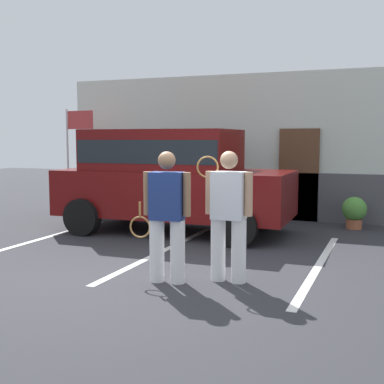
{
  "coord_description": "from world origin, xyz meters",
  "views": [
    {
      "loc": [
        2.86,
        -6.04,
        1.87
      ],
      "look_at": [
        -0.03,
        1.2,
        1.05
      ],
      "focal_mm": 47.4,
      "sensor_mm": 36.0,
      "label": 1
    }
  ],
  "objects_px": {
    "flag_pole": "(74,140)",
    "tennis_player_woman": "(228,214)",
    "parked_suv": "(170,175)",
    "tennis_player_man": "(167,215)",
    "potted_plant_by_porch": "(354,211)"
  },
  "relations": [
    {
      "from": "flag_pole",
      "to": "tennis_player_woman",
      "type": "bearing_deg",
      "value": -39.43
    },
    {
      "from": "parked_suv",
      "to": "tennis_player_man",
      "type": "bearing_deg",
      "value": -67.84
    },
    {
      "from": "tennis_player_woman",
      "to": "parked_suv",
      "type": "bearing_deg",
      "value": -53.43
    },
    {
      "from": "parked_suv",
      "to": "tennis_player_man",
      "type": "height_order",
      "value": "parked_suv"
    },
    {
      "from": "parked_suv",
      "to": "potted_plant_by_porch",
      "type": "xyz_separation_m",
      "value": [
        3.43,
        1.73,
        -0.77
      ]
    },
    {
      "from": "parked_suv",
      "to": "potted_plant_by_porch",
      "type": "height_order",
      "value": "parked_suv"
    },
    {
      "from": "parked_suv",
      "to": "potted_plant_by_porch",
      "type": "relative_size",
      "value": 6.94
    },
    {
      "from": "tennis_player_woman",
      "to": "potted_plant_by_porch",
      "type": "bearing_deg",
      "value": -104.4
    },
    {
      "from": "tennis_player_man",
      "to": "tennis_player_woman",
      "type": "relative_size",
      "value": 1.0
    },
    {
      "from": "tennis_player_woman",
      "to": "flag_pole",
      "type": "distance_m",
      "value": 7.16
    },
    {
      "from": "tennis_player_woman",
      "to": "potted_plant_by_porch",
      "type": "xyz_separation_m",
      "value": [
        1.25,
        4.71,
        -0.53
      ]
    },
    {
      "from": "tennis_player_man",
      "to": "tennis_player_woman",
      "type": "xyz_separation_m",
      "value": [
        0.73,
        0.33,
        0.01
      ]
    },
    {
      "from": "potted_plant_by_porch",
      "to": "flag_pole",
      "type": "distance_m",
      "value": 6.9
    },
    {
      "from": "flag_pole",
      "to": "tennis_player_man",
      "type": "bearing_deg",
      "value": -45.52
    },
    {
      "from": "tennis_player_woman",
      "to": "potted_plant_by_porch",
      "type": "relative_size",
      "value": 2.56
    }
  ]
}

